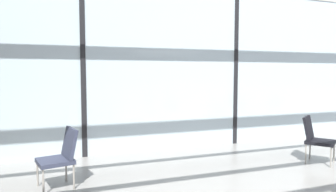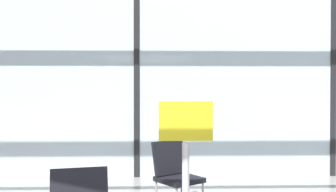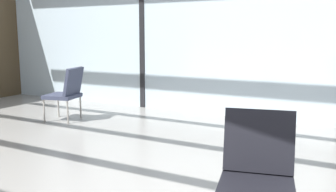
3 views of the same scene
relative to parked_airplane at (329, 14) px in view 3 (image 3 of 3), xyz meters
The scene contains 4 objects.
window_mullion_0 6.04m from the parked_airplane, 116.44° to the right, with size 0.10×0.12×3.58m, color black.
parked_airplane is the anchor object (origin of this frame).
lounge_chair_0 9.23m from the parked_airplane, 86.60° to the right, with size 0.59×0.62×0.87m.
lounge_chair_6 7.82m from the parked_airplane, 114.16° to the right, with size 0.62×0.59×0.87m.
Camera 3 is at (0.35, -0.90, 1.38)m, focal length 40.17 mm.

